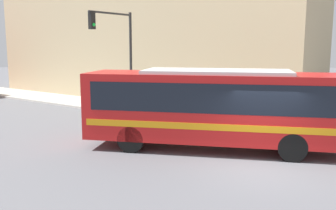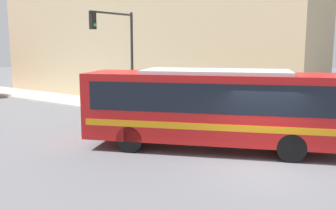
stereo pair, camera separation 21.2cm
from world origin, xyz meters
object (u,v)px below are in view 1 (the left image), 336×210
object	(u,v)px
pedestrian_near_corner	(121,93)
city_bus	(216,104)
fire_hydrant	(211,115)
traffic_light_pole	(118,45)
parking_meter	(125,96)
pedestrian_mid_block	(116,92)

from	to	relation	value
pedestrian_near_corner	city_bus	bearing A→B (deg)	-117.99
fire_hydrant	traffic_light_pole	xyz separation A→B (m)	(-0.92, 5.49, 3.55)
city_bus	pedestrian_near_corner	bearing A→B (deg)	37.88
parking_meter	pedestrian_mid_block	xyz separation A→B (m)	(1.45, 2.05, -0.08)
city_bus	traffic_light_pole	xyz separation A→B (m)	(2.93, 7.81, 2.26)
city_bus	traffic_light_pole	distance (m)	8.64
fire_hydrant	parking_meter	bearing A→B (deg)	90.00
parking_meter	pedestrian_near_corner	size ratio (longest dim) A/B	0.84
fire_hydrant	pedestrian_near_corner	distance (m)	7.55
city_bus	pedestrian_near_corner	size ratio (longest dim) A/B	6.48
pedestrian_mid_block	fire_hydrant	bearing A→B (deg)	-100.38
parking_meter	pedestrian_mid_block	world-z (taller)	pedestrian_mid_block
fire_hydrant	traffic_light_pole	size ratio (longest dim) A/B	0.13
city_bus	parking_meter	world-z (taller)	city_bus
pedestrian_near_corner	pedestrian_mid_block	world-z (taller)	pedestrian_mid_block
city_bus	fire_hydrant	bearing A→B (deg)	6.88
fire_hydrant	pedestrian_mid_block	world-z (taller)	pedestrian_mid_block
city_bus	parking_meter	size ratio (longest dim) A/B	7.69
fire_hydrant	pedestrian_mid_block	xyz separation A→B (m)	(1.45, 7.94, 0.44)
parking_meter	pedestrian_near_corner	bearing A→B (deg)	49.16
fire_hydrant	pedestrian_mid_block	bearing A→B (deg)	79.62
traffic_light_pole	pedestrian_mid_block	world-z (taller)	traffic_light_pole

